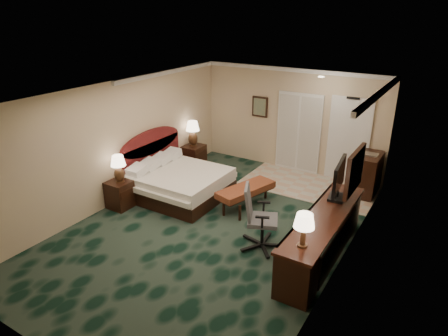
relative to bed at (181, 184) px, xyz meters
The scene contains 24 objects.
floor 1.65m from the bed, 28.79° to the right, with size 5.00×7.50×0.00m, color black.
ceiling 2.89m from the bed, 28.79° to the right, with size 5.00×7.50×0.00m, color white.
wall_back 3.45m from the bed, 64.36° to the left, with size 5.00×0.00×2.70m, color beige.
wall_front 4.86m from the bed, 72.56° to the right, with size 5.00×0.00×2.70m, color beige.
wall_left 1.69m from the bed, 143.96° to the right, with size 0.00×7.50×2.70m, color beige.
wall_right 4.13m from the bed, 11.28° to the right, with size 0.00×7.50×2.70m, color beige.
crown_molding 2.85m from the bed, 28.79° to the right, with size 5.00×7.50×0.10m, color white, non-canonical shape.
tile_patch 3.16m from the bed, 42.33° to the left, with size 3.20×1.70×0.01m, color tan.
headboard 1.11m from the bed, 167.92° to the left, with size 0.12×2.00×1.40m, color #4B1716, non-canonical shape.
entry_door 4.25m from the bed, 44.64° to the left, with size 1.02×0.06×2.18m, color white.
closet_doors 3.45m from the bed, 60.23° to the left, with size 1.20×0.06×2.10m, color #B4AFA1.
wall_art 3.24m from the bed, 79.85° to the left, with size 0.45×0.06×0.55m, color #557161.
wall_mirror 4.08m from the bed, ahead, with size 0.05×0.95×0.75m, color white.
bed is the anchor object (origin of this frame).
nightstand_near 1.35m from the bed, 126.92° to the right, with size 0.49×0.56×0.61m, color black.
nightstand_far 1.85m from the bed, 115.98° to the left, with size 0.49×0.57×0.62m, color black.
lamp_near 1.48m from the bed, 125.46° to the right, with size 0.32×0.32×0.60m, color #332313, non-canonical shape.
lamp_far 1.98m from the bed, 116.44° to the left, with size 0.36×0.36×0.67m, color #332313, non-canonical shape.
bed_bench 1.57m from the bed, 12.75° to the left, with size 0.49×1.41×0.48m, color #652E16.
desk 3.66m from the bed, 10.68° to the right, with size 0.63×2.90×0.84m, color black.
tv 3.68m from the bed, ahead, with size 0.08×0.94×0.73m, color black.
desk_lamp 4.08m from the bed, 25.72° to the right, with size 0.31×0.31×0.54m, color #332313, non-canonical shape.
desk_chair 2.72m from the bed, 19.40° to the right, with size 0.70×0.66×1.21m, color #494953, non-canonical shape.
minibar 4.36m from the bed, 33.74° to the left, with size 0.51×0.92×0.97m, color black.
Camera 1 is at (3.82, -5.85, 4.14)m, focal length 32.00 mm.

